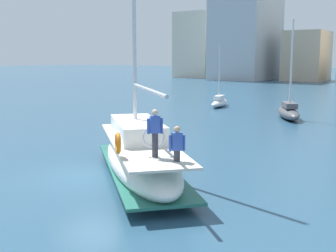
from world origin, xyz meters
name	(u,v)px	position (x,y,z in m)	size (l,w,h in m)	color
ground_plane	(91,176)	(0.00, 0.00, 0.00)	(400.00, 400.00, 0.00)	#284C66
main_sailboat	(140,155)	(1.70, 0.99, 0.91)	(8.58, 8.38, 13.62)	white
moored_catamaran	(220,102)	(-6.65, 25.12, 0.48)	(1.82, 4.47, 5.87)	silver
moored_cutter_left	(288,111)	(1.46, 20.59, 0.58)	(3.76, 5.49, 7.52)	#4C4C51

